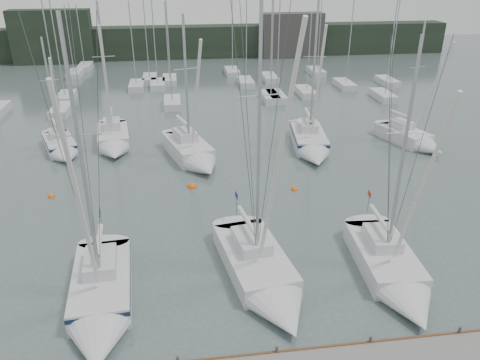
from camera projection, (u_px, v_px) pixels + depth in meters
name	position (u px, v px, depth m)	size (l,w,h in m)	color
ground	(218.00, 299.00, 22.62)	(160.00, 160.00, 0.00)	#4D5D5B
far_treeline	(182.00, 42.00, 77.04)	(90.00, 4.00, 5.00)	black
far_building_left	(52.00, 37.00, 72.14)	(12.00, 3.00, 8.00)	black
far_building_right	(292.00, 35.00, 77.04)	(10.00, 3.00, 7.00)	#3C3937
mast_forest	(196.00, 86.00, 58.62)	(55.16, 26.77, 14.86)	silver
sailboat_near_left	(100.00, 304.00, 21.45)	(3.34, 8.86, 14.14)	silver
sailboat_near_center	(266.00, 282.00, 23.02)	(4.24, 9.38, 16.14)	silver
sailboat_near_right	(395.00, 277.00, 23.37)	(3.26, 8.76, 13.00)	silver
sailboat_mid_a	(62.00, 148.00, 39.20)	(4.30, 6.72, 10.19)	silver
sailboat_mid_b	(114.00, 142.00, 40.33)	(3.51, 7.78, 12.81)	silver
sailboat_mid_c	(194.00, 155.00, 37.54)	(4.90, 8.40, 12.17)	silver
sailboat_mid_d	(311.00, 145.00, 39.75)	(3.73, 8.91, 13.00)	silver
sailboat_mid_e	(414.00, 140.00, 40.94)	(4.35, 7.22, 11.19)	silver
buoy_a	(192.00, 187.00, 33.77)	(0.69, 0.69, 0.69)	#DA5D13
buoy_b	(294.00, 190.00, 33.36)	(0.49, 0.49, 0.49)	#DA5D13
buoy_c	(52.00, 197.00, 32.38)	(0.51, 0.51, 0.51)	#DA5D13
seagull	(298.00, 122.00, 18.43)	(0.97, 0.47, 0.19)	silver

